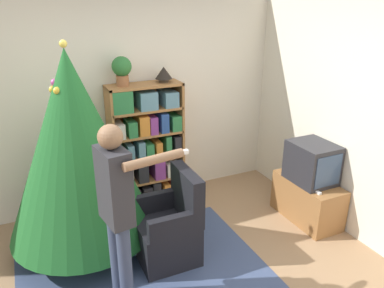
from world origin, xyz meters
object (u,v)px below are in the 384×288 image
(potted_plant, at_px, (122,69))
(table_lamp, at_px, (164,73))
(christmas_tree, at_px, (76,147))
(television, at_px, (312,163))
(bookshelf, at_px, (147,146))
(armchair, at_px, (170,229))
(standing_person, at_px, (117,205))

(potted_plant, relative_size, table_lamp, 1.64)
(potted_plant, bearing_deg, christmas_tree, -135.77)
(television, relative_size, table_lamp, 2.55)
(television, bearing_deg, bookshelf, 142.72)
(table_lamp, bearing_deg, bookshelf, -178.11)
(christmas_tree, height_order, table_lamp, christmas_tree)
(table_lamp, bearing_deg, armchair, -109.80)
(television, distance_m, table_lamp, 1.98)
(armchair, bearing_deg, bookshelf, 172.19)
(bookshelf, xyz_separation_m, table_lamp, (0.25, 0.01, 0.87))
(standing_person, height_order, table_lamp, table_lamp)
(bookshelf, xyz_separation_m, armchair, (-0.17, -1.16, -0.43))
(standing_person, distance_m, potted_plant, 1.81)
(armchair, height_order, standing_person, standing_person)
(bookshelf, bearing_deg, armchair, -98.38)
(standing_person, xyz_separation_m, potted_plant, (0.51, 1.56, 0.76))
(bookshelf, bearing_deg, christmas_tree, -144.91)
(television, xyz_separation_m, potted_plant, (-1.79, 1.19, 0.99))
(armchair, bearing_deg, table_lamp, 160.77)
(television, bearing_deg, armchair, 179.34)
(bookshelf, distance_m, armchair, 1.25)
(bookshelf, bearing_deg, potted_plant, 178.06)
(christmas_tree, bearing_deg, table_lamp, 29.14)
(standing_person, height_order, potted_plant, potted_plant)
(television, bearing_deg, potted_plant, 146.46)
(television, height_order, christmas_tree, christmas_tree)
(television, distance_m, potted_plant, 2.37)
(bookshelf, distance_m, television, 1.95)
(television, height_order, standing_person, standing_person)
(christmas_tree, relative_size, potted_plant, 6.44)
(bookshelf, distance_m, christmas_tree, 1.17)
(television, xyz_separation_m, table_lamp, (-1.30, 1.19, 0.90))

